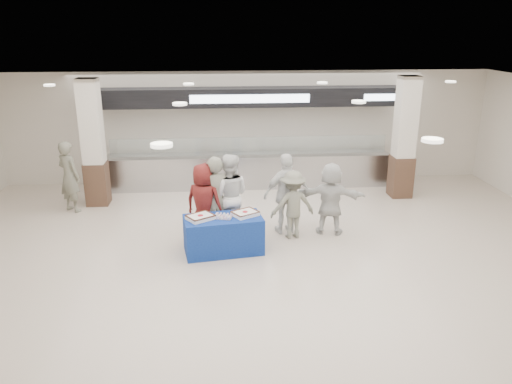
{
  "coord_description": "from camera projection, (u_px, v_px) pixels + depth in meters",
  "views": [
    {
      "loc": [
        -0.9,
        -8.3,
        4.38
      ],
      "look_at": [
        -0.11,
        1.6,
        1.08
      ],
      "focal_mm": 35.0,
      "sensor_mm": 36.0,
      "label": 1
    }
  ],
  "objects": [
    {
      "name": "column_right",
      "position": [
        404.0,
        141.0,
        13.09
      ],
      "size": [
        0.55,
        0.55,
        3.2
      ],
      "color": "#3D271B",
      "rests_on": "ground"
    },
    {
      "name": "soldier_a",
      "position": [
        215.0,
        199.0,
        10.54
      ],
      "size": [
        0.72,
        0.51,
        1.84
      ],
      "primitive_type": "imported",
      "rotation": [
        0.0,
        0.0,
        3.25
      ],
      "color": "slate",
      "rests_on": "ground"
    },
    {
      "name": "sheet_cake_left",
      "position": [
        200.0,
        217.0,
        9.86
      ],
      "size": [
        0.62,
        0.59,
        0.1
      ],
      "color": "white",
      "rests_on": "display_table"
    },
    {
      "name": "display_table",
      "position": [
        223.0,
        235.0,
        10.09
      ],
      "size": [
        1.65,
        1.01,
        0.75
      ],
      "primitive_type": "cube",
      "rotation": [
        0.0,
        0.0,
        0.15
      ],
      "color": "navy",
      "rests_on": "ground"
    },
    {
      "name": "column_left",
      "position": [
        93.0,
        146.0,
        12.49
      ],
      "size": [
        0.55,
        0.55,
        3.2
      ],
      "color": "#3D271B",
      "rests_on": "ground"
    },
    {
      "name": "chef_tall",
      "position": [
        229.0,
        196.0,
        10.73
      ],
      "size": [
        0.97,
        0.8,
        1.84
      ],
      "primitive_type": "imported",
      "rotation": [
        0.0,
        0.0,
        3.02
      ],
      "color": "white",
      "rests_on": "ground"
    },
    {
      "name": "ground",
      "position": [
        269.0,
        273.0,
        9.3
      ],
      "size": [
        14.0,
        14.0,
        0.0
      ],
      "primitive_type": "plane",
      "color": "beige",
      "rests_on": "ground"
    },
    {
      "name": "soldier_b",
      "position": [
        293.0,
        205.0,
        10.69
      ],
      "size": [
        1.05,
        0.71,
        1.5
      ],
      "primitive_type": "imported",
      "rotation": [
        0.0,
        0.0,
        3.31
      ],
      "color": "slate",
      "rests_on": "ground"
    },
    {
      "name": "sheet_cake_right",
      "position": [
        245.0,
        213.0,
        10.06
      ],
      "size": [
        0.6,
        0.57,
        0.1
      ],
      "color": "white",
      "rests_on": "display_table"
    },
    {
      "name": "cupcake_tray",
      "position": [
        223.0,
        216.0,
        9.94
      ],
      "size": [
        0.42,
        0.36,
        0.06
      ],
      "color": "#A7A7AC",
      "rests_on": "display_table"
    },
    {
      "name": "serving_line",
      "position": [
        249.0,
        147.0,
        14.04
      ],
      "size": [
        8.7,
        0.85,
        2.8
      ],
      "color": "#AEB0B5",
      "rests_on": "ground"
    },
    {
      "name": "civilian_maroon",
      "position": [
        204.0,
        203.0,
        10.51
      ],
      "size": [
        0.98,
        0.84,
        1.7
      ],
      "primitive_type": "imported",
      "rotation": [
        0.0,
        0.0,
        2.71
      ],
      "color": "maroon",
      "rests_on": "ground"
    },
    {
      "name": "soldier_bg",
      "position": [
        69.0,
        177.0,
        12.2
      ],
      "size": [
        0.77,
        0.72,
        1.77
      ],
      "primitive_type": "imported",
      "rotation": [
        0.0,
        0.0,
        2.51
      ],
      "color": "slate",
      "rests_on": "ground"
    },
    {
      "name": "civilian_white",
      "position": [
        331.0,
        199.0,
        10.89
      ],
      "size": [
        1.57,
        0.82,
        1.62
      ],
      "primitive_type": "imported",
      "rotation": [
        0.0,
        0.0,
        2.9
      ],
      "color": "silver",
      "rests_on": "ground"
    },
    {
      "name": "chef_short",
      "position": [
        287.0,
        194.0,
        10.89
      ],
      "size": [
        1.13,
        0.68,
        1.8
      ],
      "primitive_type": "imported",
      "rotation": [
        0.0,
        0.0,
        3.39
      ],
      "color": "white",
      "rests_on": "ground"
    }
  ]
}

